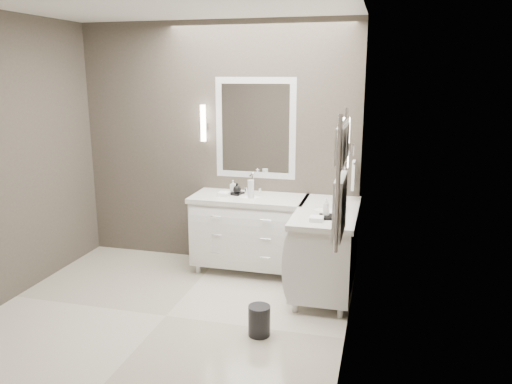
% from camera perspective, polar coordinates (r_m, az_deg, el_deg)
% --- Properties ---
extents(floor, '(3.20, 3.00, 0.01)m').
position_cam_1_polar(floor, '(4.73, -10.24, -13.80)').
color(floor, silver).
rests_on(floor, ground).
extents(wall_back, '(3.20, 0.01, 2.70)m').
position_cam_1_polar(wall_back, '(5.66, -4.48, 5.38)').
color(wall_back, '#484139').
rests_on(wall_back, floor).
extents(wall_front, '(3.20, 0.01, 2.70)m').
position_cam_1_polar(wall_front, '(3.03, -23.19, -2.85)').
color(wall_front, '#484139').
rests_on(wall_front, floor).
extents(wall_right, '(0.01, 3.00, 2.70)m').
position_cam_1_polar(wall_right, '(3.88, 10.96, 1.42)').
color(wall_right, '#484139').
rests_on(wall_right, floor).
extents(vanity_back, '(1.24, 0.59, 0.97)m').
position_cam_1_polar(vanity_back, '(5.46, -0.78, -4.20)').
color(vanity_back, white).
rests_on(vanity_back, floor).
extents(vanity_right, '(0.59, 1.24, 0.97)m').
position_cam_1_polar(vanity_right, '(5.00, 7.99, -6.02)').
color(vanity_right, white).
rests_on(vanity_right, floor).
extents(mirror_back, '(0.90, 0.02, 1.10)m').
position_cam_1_polar(mirror_back, '(5.49, -0.09, 7.27)').
color(mirror_back, white).
rests_on(mirror_back, wall_back).
extents(mirror_right, '(0.02, 0.90, 1.10)m').
position_cam_1_polar(mirror_right, '(4.64, 11.52, 5.85)').
color(mirror_right, white).
rests_on(mirror_right, wall_right).
extents(sconce_back, '(0.06, 0.06, 0.40)m').
position_cam_1_polar(sconce_back, '(5.60, -6.06, 7.76)').
color(sconce_back, white).
rests_on(sconce_back, wall_back).
extents(sconce_right, '(0.06, 0.06, 0.40)m').
position_cam_1_polar(sconce_right, '(4.06, 10.19, 5.46)').
color(sconce_right, white).
rests_on(sconce_right, wall_right).
extents(towel_bar_corner, '(0.03, 0.22, 0.30)m').
position_cam_1_polar(towel_bar_corner, '(5.26, 11.08, 1.96)').
color(towel_bar_corner, white).
rests_on(towel_bar_corner, wall_right).
extents(towel_ladder, '(0.06, 0.58, 0.90)m').
position_cam_1_polar(towel_ladder, '(3.49, 9.66, 0.82)').
color(towel_ladder, white).
rests_on(towel_ladder, wall_right).
extents(waste_bin, '(0.23, 0.23, 0.26)m').
position_cam_1_polar(waste_bin, '(4.30, 0.37, -14.48)').
color(waste_bin, black).
rests_on(waste_bin, floor).
extents(amenity_tray_back, '(0.19, 0.16, 0.03)m').
position_cam_1_polar(amenity_tray_back, '(5.45, -2.39, -0.14)').
color(amenity_tray_back, black).
rests_on(amenity_tray_back, vanity_back).
extents(amenity_tray_right, '(0.14, 0.17, 0.02)m').
position_cam_1_polar(amenity_tray_right, '(4.61, 7.99, -2.81)').
color(amenity_tray_right, black).
rests_on(amenity_tray_right, vanity_right).
extents(water_bottle, '(0.08, 0.08, 0.19)m').
position_cam_1_polar(water_bottle, '(5.27, -0.59, 0.34)').
color(water_bottle, silver).
rests_on(water_bottle, vanity_back).
extents(soap_bottle_a, '(0.06, 0.06, 0.13)m').
position_cam_1_polar(soap_bottle_a, '(5.46, -2.64, 0.71)').
color(soap_bottle_a, white).
rests_on(soap_bottle_a, amenity_tray_back).
extents(soap_bottle_b, '(0.12, 0.12, 0.11)m').
position_cam_1_polar(soap_bottle_b, '(5.39, -2.18, 0.47)').
color(soap_bottle_b, black).
rests_on(soap_bottle_b, amenity_tray_back).
extents(soap_bottle_c, '(0.08, 0.08, 0.16)m').
position_cam_1_polar(soap_bottle_c, '(4.59, 8.03, -1.68)').
color(soap_bottle_c, white).
rests_on(soap_bottle_c, amenity_tray_right).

